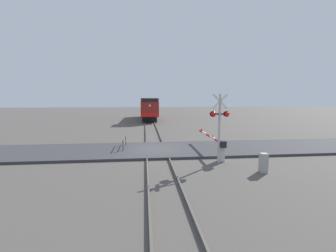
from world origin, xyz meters
The scene contains 9 objects.
ground_plane centered at (0.00, 0.00, 0.00)m, with size 160.00×160.00×0.00m, color #514C47.
rail_track_left centered at (-0.72, 0.00, 0.07)m, with size 0.08×80.00×0.15m, color #59544C.
rail_track_right centered at (0.72, 0.00, 0.07)m, with size 0.08×80.00×0.15m, color #59544C.
road_surface centered at (0.00, 0.00, 0.08)m, with size 36.00×5.19×0.17m, color #38383A.
locomotive centered at (0.00, 24.86, 2.02)m, with size 2.80×14.85×3.93m.
crossing_signal centered at (3.67, -3.56, 2.66)m, with size 1.18×0.33×4.25m.
crossing_gate centered at (3.93, -2.48, 0.87)m, with size 0.36×6.16×1.39m.
utility_cabinet centered at (5.48, -5.54, 0.53)m, with size 0.37×0.38×1.05m, color #999993.
guard_railing centered at (-2.42, 0.69, 0.61)m, with size 0.08×2.31×0.95m.
Camera 1 is at (-0.85, -16.66, 4.00)m, focal length 24.05 mm.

